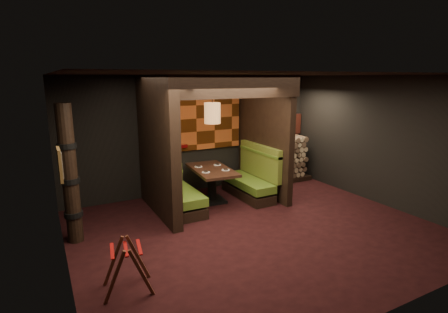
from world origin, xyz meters
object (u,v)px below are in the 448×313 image
(dining_table, at_px, (212,179))
(pendant_lamp, at_px, (212,113))
(booth_bench_left, at_px, (177,192))
(firewood_stack, at_px, (280,159))
(totem_column, at_px, (70,176))
(luggage_rack, at_px, (127,265))
(booth_bench_right, at_px, (251,180))

(dining_table, xyz_separation_m, pendant_lamp, (0.00, -0.05, 1.49))
(booth_bench_left, distance_m, firewood_stack, 3.33)
(dining_table, height_order, pendant_lamp, pendant_lamp)
(pendant_lamp, xyz_separation_m, totem_column, (-2.98, -0.61, -0.86))
(dining_table, relative_size, luggage_rack, 2.12)
(booth_bench_left, relative_size, luggage_rack, 2.18)
(booth_bench_right, distance_m, firewood_stack, 1.54)
(firewood_stack, bearing_deg, dining_table, -165.87)
(booth_bench_right, xyz_separation_m, pendant_lamp, (-1.00, 0.06, 1.64))
(dining_table, bearing_deg, booth_bench_left, -173.15)
(booth_bench_right, distance_m, pendant_lamp, 1.92)
(dining_table, bearing_deg, firewood_stack, 14.13)
(pendant_lamp, distance_m, totem_column, 3.16)
(dining_table, distance_m, firewood_stack, 2.43)
(firewood_stack, bearing_deg, booth_bench_right, -152.65)
(totem_column, xyz_separation_m, firewood_stack, (5.33, 1.25, -0.57))
(booth_bench_right, height_order, pendant_lamp, pendant_lamp)
(booth_bench_left, distance_m, totem_column, 2.30)
(firewood_stack, bearing_deg, luggage_rack, -147.14)
(booth_bench_left, height_order, firewood_stack, firewood_stack)
(booth_bench_left, bearing_deg, booth_bench_right, 0.00)
(totem_column, distance_m, firewood_stack, 5.51)
(luggage_rack, bearing_deg, dining_table, 45.44)
(booth_bench_right, relative_size, firewood_stack, 0.92)
(booth_bench_left, xyz_separation_m, totem_column, (-2.09, -0.55, 0.79))
(booth_bench_left, bearing_deg, firewood_stack, 12.17)
(booth_bench_left, bearing_deg, luggage_rack, -123.52)
(firewood_stack, bearing_deg, totem_column, -166.81)
(totem_column, relative_size, firewood_stack, 1.39)
(dining_table, distance_m, totem_column, 3.12)
(pendant_lamp, bearing_deg, luggage_rack, -135.12)
(booth_bench_left, height_order, luggage_rack, booth_bench_left)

